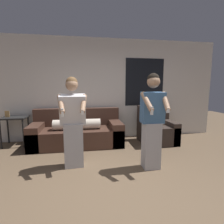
% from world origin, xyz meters
% --- Properties ---
extents(ground_plane, '(14.00, 14.00, 0.00)m').
position_xyz_m(ground_plane, '(0.00, 0.00, 0.00)').
color(ground_plane, brown).
extents(wall_back, '(6.70, 0.07, 2.70)m').
position_xyz_m(wall_back, '(0.02, 2.70, 1.35)').
color(wall_back, silver).
rests_on(wall_back, ground_plane).
extents(couch, '(2.17, 0.94, 0.87)m').
position_xyz_m(couch, '(-0.59, 2.20, 0.31)').
color(couch, '#472D23').
rests_on(couch, ground_plane).
extents(armchair, '(0.84, 0.83, 0.93)m').
position_xyz_m(armchair, '(1.42, 2.06, 0.32)').
color(armchair, '#332823').
rests_on(armchair, ground_plane).
extents(side_table, '(0.57, 0.49, 0.86)m').
position_xyz_m(side_table, '(-2.09, 2.39, 0.60)').
color(side_table, black).
rests_on(side_table, ground_plane).
extents(person_left, '(0.50, 0.51, 1.60)m').
position_xyz_m(person_left, '(-0.62, 0.97, 0.80)').
color(person_left, '#B2B2B7').
rests_on(person_left, ground_plane).
extents(person_right, '(0.45, 0.46, 1.65)m').
position_xyz_m(person_right, '(0.72, 0.69, 0.85)').
color(person_right, '#B2B2B7').
rests_on(person_right, ground_plane).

